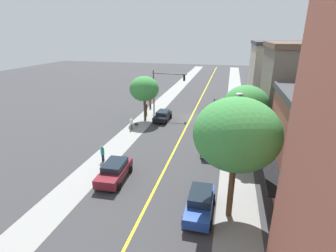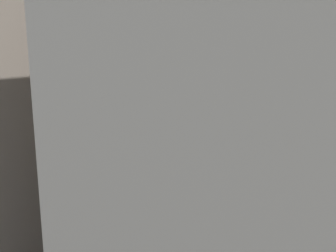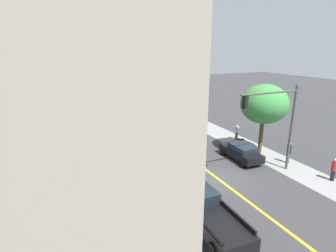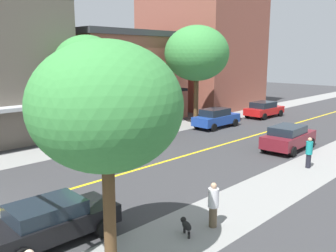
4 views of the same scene
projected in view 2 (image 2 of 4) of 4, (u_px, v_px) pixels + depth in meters
The scene contains 19 objects.
ground_plane at pixel (280, 172), 23.06m from camera, with size 140.00×140.00×0.00m, color #38383A.
sidewalk_left at pixel (248, 211), 17.53m from camera, with size 2.97×126.00×0.01m, color gray.
sidewalk_right at pixel (299, 149), 28.58m from camera, with size 2.97×126.00×0.01m, color gray.
road_centerline_stripe at pixel (280, 172), 23.06m from camera, with size 0.20×126.00×0.00m, color yellow.
corner_shop_building at pixel (20, 105), 13.81m from camera, with size 10.43×9.33×11.06m.
street_tree_right_corner at pixel (267, 88), 28.80m from camera, with size 4.09×4.09×6.37m.
street_tree_left_far at pixel (68, 88), 21.35m from camera, with size 4.31×4.31×7.24m.
fire_hydrant at pixel (191, 185), 19.80m from camera, with size 0.44×0.24×0.81m.
parking_meter at pixel (107, 162), 22.35m from camera, with size 0.12×0.18×1.29m.
traffic_light_mast at pixel (308, 95), 25.58m from camera, with size 5.19×0.32×6.74m.
street_lamp at pixel (60, 105), 23.01m from camera, with size 0.70×0.36×6.82m.
black_sedan_right_curb at pixel (261, 143), 27.25m from camera, with size 2.08×4.21×1.40m.
blue_sedan_left_curb at pixel (6, 134), 29.87m from camera, with size 1.93×4.46×1.60m.
silver_sedan_left_curb at pixel (103, 151), 24.94m from camera, with size 2.17×4.66×1.55m.
maroon_sedan_right_curb at pixel (93, 121), 35.11m from camera, with size 2.25×4.48×1.56m.
pedestrian_teal_shirt at pixel (132, 119), 35.91m from camera, with size 0.35×0.35×1.67m.
pedestrian_white_shirt at pixel (220, 128), 31.99m from camera, with size 0.38×0.38×1.63m.
pedestrian_black_shirt at pixel (300, 135), 28.84m from camera, with size 0.34×0.34×1.87m.
small_dog at pixel (231, 136), 31.32m from camera, with size 0.69×0.48×0.53m.
Camera 2 is at (-22.58, -4.73, 7.62)m, focal length 39.04 mm.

